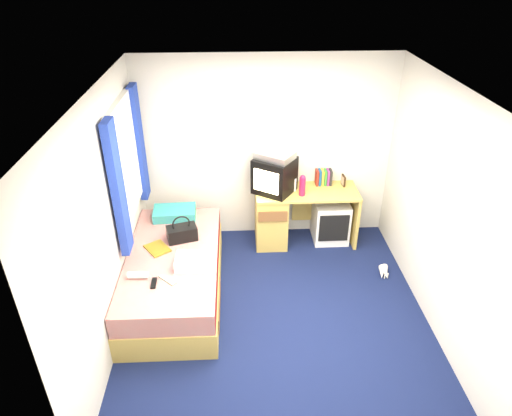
{
  "coord_description": "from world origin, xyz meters",
  "views": [
    {
      "loc": [
        -0.39,
        -3.64,
        3.44
      ],
      "look_at": [
        -0.18,
        0.7,
        0.93
      ],
      "focal_mm": 32.0,
      "sensor_mm": 36.0,
      "label": 1
    }
  ],
  "objects_px": {
    "picture_frame": "(343,181)",
    "aerosol_can": "(294,185)",
    "crt_tv": "(274,175)",
    "towel": "(192,262)",
    "bed": "(175,274)",
    "water_bottle": "(138,275)",
    "vcr": "(275,155)",
    "handbag": "(182,233)",
    "pink_water_bottle": "(302,186)",
    "white_heels": "(384,273)",
    "colour_swatch_fan": "(167,280)",
    "pillow": "(175,213)",
    "remote_control": "(154,283)",
    "storage_cube": "(330,220)",
    "desk": "(284,214)",
    "magazine": "(157,248)"
  },
  "relations": [
    {
      "from": "vcr",
      "to": "aerosol_can",
      "type": "bearing_deg",
      "value": 34.01
    },
    {
      "from": "remote_control",
      "to": "water_bottle",
      "type": "bearing_deg",
      "value": 147.07
    },
    {
      "from": "water_bottle",
      "to": "remote_control",
      "type": "distance_m",
      "value": 0.2
    },
    {
      "from": "storage_cube",
      "to": "picture_frame",
      "type": "bearing_deg",
      "value": 32.78
    },
    {
      "from": "handbag",
      "to": "remote_control",
      "type": "distance_m",
      "value": 0.81
    },
    {
      "from": "desk",
      "to": "remote_control",
      "type": "xyz_separation_m",
      "value": [
        -1.46,
        -1.51,
        0.14
      ]
    },
    {
      "from": "vcr",
      "to": "magazine",
      "type": "distance_m",
      "value": 1.78
    },
    {
      "from": "pillow",
      "to": "towel",
      "type": "distance_m",
      "value": 1.05
    },
    {
      "from": "picture_frame",
      "to": "aerosol_can",
      "type": "bearing_deg",
      "value": -176.24
    },
    {
      "from": "desk",
      "to": "storage_cube",
      "type": "distance_m",
      "value": 0.63
    },
    {
      "from": "white_heels",
      "to": "picture_frame",
      "type": "bearing_deg",
      "value": 111.43
    },
    {
      "from": "aerosol_can",
      "to": "colour_swatch_fan",
      "type": "distance_m",
      "value": 2.07
    },
    {
      "from": "desk",
      "to": "storage_cube",
      "type": "xyz_separation_m",
      "value": [
        0.62,
        0.02,
        -0.13
      ]
    },
    {
      "from": "desk",
      "to": "pink_water_bottle",
      "type": "bearing_deg",
      "value": -32.09
    },
    {
      "from": "aerosol_can",
      "to": "colour_swatch_fan",
      "type": "xyz_separation_m",
      "value": [
        -1.44,
        -1.45,
        -0.29
      ]
    },
    {
      "from": "pink_water_bottle",
      "to": "water_bottle",
      "type": "bearing_deg",
      "value": -144.88
    },
    {
      "from": "pillow",
      "to": "handbag",
      "type": "relative_size",
      "value": 1.38
    },
    {
      "from": "towel",
      "to": "water_bottle",
      "type": "height_order",
      "value": "towel"
    },
    {
      "from": "colour_swatch_fan",
      "to": "aerosol_can",
      "type": "bearing_deg",
      "value": 45.25
    },
    {
      "from": "picture_frame",
      "to": "colour_swatch_fan",
      "type": "height_order",
      "value": "picture_frame"
    },
    {
      "from": "water_bottle",
      "to": "pink_water_bottle",
      "type": "bearing_deg",
      "value": 35.12
    },
    {
      "from": "pillow",
      "to": "vcr",
      "type": "height_order",
      "value": "vcr"
    },
    {
      "from": "aerosol_can",
      "to": "colour_swatch_fan",
      "type": "bearing_deg",
      "value": -134.75
    },
    {
      "from": "aerosol_can",
      "to": "white_heels",
      "type": "bearing_deg",
      "value": -38.61
    },
    {
      "from": "pink_water_bottle",
      "to": "vcr",
      "type": "bearing_deg",
      "value": 159.24
    },
    {
      "from": "pillow",
      "to": "colour_swatch_fan",
      "type": "xyz_separation_m",
      "value": [
        0.05,
        -1.23,
        -0.05
      ]
    },
    {
      "from": "crt_tv",
      "to": "water_bottle",
      "type": "height_order",
      "value": "crt_tv"
    },
    {
      "from": "aerosol_can",
      "to": "handbag",
      "type": "relative_size",
      "value": 0.46
    },
    {
      "from": "handbag",
      "to": "storage_cube",
      "type": "bearing_deg",
      "value": 5.7
    },
    {
      "from": "bed",
      "to": "colour_swatch_fan",
      "type": "distance_m",
      "value": 0.53
    },
    {
      "from": "bed",
      "to": "towel",
      "type": "relative_size",
      "value": 6.08
    },
    {
      "from": "crt_tv",
      "to": "towel",
      "type": "height_order",
      "value": "crt_tv"
    },
    {
      "from": "colour_swatch_fan",
      "to": "remote_control",
      "type": "bearing_deg",
      "value": -157.53
    },
    {
      "from": "crt_tv",
      "to": "remote_control",
      "type": "bearing_deg",
      "value": -97.55
    },
    {
      "from": "towel",
      "to": "water_bottle",
      "type": "distance_m",
      "value": 0.55
    },
    {
      "from": "bed",
      "to": "water_bottle",
      "type": "relative_size",
      "value": 10.0
    },
    {
      "from": "bed",
      "to": "picture_frame",
      "type": "bearing_deg",
      "value": 28.21
    },
    {
      "from": "white_heels",
      "to": "aerosol_can",
      "type": "bearing_deg",
      "value": 141.39
    },
    {
      "from": "remote_control",
      "to": "bed",
      "type": "bearing_deg",
      "value": 74.0
    },
    {
      "from": "handbag",
      "to": "pillow",
      "type": "bearing_deg",
      "value": 89.18
    },
    {
      "from": "pillow",
      "to": "aerosol_can",
      "type": "xyz_separation_m",
      "value": [
        1.49,
        0.22,
        0.24
      ]
    },
    {
      "from": "vcr",
      "to": "picture_frame",
      "type": "relative_size",
      "value": 3.1
    },
    {
      "from": "vcr",
      "to": "handbag",
      "type": "relative_size",
      "value": 1.17
    },
    {
      "from": "bed",
      "to": "water_bottle",
      "type": "xyz_separation_m",
      "value": [
        -0.3,
        -0.4,
        0.31
      ]
    },
    {
      "from": "pink_water_bottle",
      "to": "water_bottle",
      "type": "height_order",
      "value": "pink_water_bottle"
    },
    {
      "from": "aerosol_can",
      "to": "magazine",
      "type": "relative_size",
      "value": 0.61
    },
    {
      "from": "desk",
      "to": "remote_control",
      "type": "height_order",
      "value": "desk"
    },
    {
      "from": "picture_frame",
      "to": "remote_control",
      "type": "xyz_separation_m",
      "value": [
        -2.22,
        -1.62,
        -0.27
      ]
    },
    {
      "from": "towel",
      "to": "picture_frame",
      "type": "bearing_deg",
      "value": 35.94
    },
    {
      "from": "picture_frame",
      "to": "water_bottle",
      "type": "distance_m",
      "value": 2.84
    }
  ]
}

